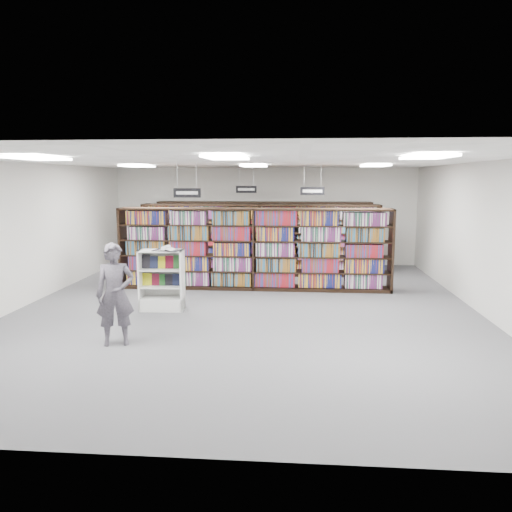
# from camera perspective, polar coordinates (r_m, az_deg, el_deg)

# --- Properties ---
(floor) EXTENTS (12.00, 12.00, 0.00)m
(floor) POSITION_cam_1_polar(r_m,az_deg,el_deg) (11.09, -1.10, -6.01)
(floor) COLOR #505055
(floor) RESTS_ON ground
(ceiling) EXTENTS (10.00, 12.00, 0.10)m
(ceiling) POSITION_cam_1_polar(r_m,az_deg,el_deg) (10.73, -1.15, 10.75)
(ceiling) COLOR white
(ceiling) RESTS_ON wall_back
(wall_back) EXTENTS (10.00, 0.10, 3.20)m
(wall_back) POSITION_cam_1_polar(r_m,az_deg,el_deg) (16.75, 0.94, 4.58)
(wall_back) COLOR silver
(wall_back) RESTS_ON ground
(wall_front) EXTENTS (10.00, 0.10, 3.20)m
(wall_front) POSITION_cam_1_polar(r_m,az_deg,el_deg) (4.95, -8.16, -5.76)
(wall_front) COLOR silver
(wall_front) RESTS_ON ground
(wall_left) EXTENTS (0.10, 12.00, 3.20)m
(wall_left) POSITION_cam_1_polar(r_m,az_deg,el_deg) (12.34, -24.92, 2.24)
(wall_left) COLOR silver
(wall_left) RESTS_ON ground
(wall_right) EXTENTS (0.10, 12.00, 3.20)m
(wall_right) POSITION_cam_1_polar(r_m,az_deg,el_deg) (11.43, 24.68, 1.79)
(wall_right) COLOR silver
(wall_right) RESTS_ON ground
(bookshelf_row_near) EXTENTS (7.00, 0.60, 2.10)m
(bookshelf_row_near) POSITION_cam_1_polar(r_m,az_deg,el_deg) (12.84, -0.22, 0.81)
(bookshelf_row_near) COLOR black
(bookshelf_row_near) RESTS_ON floor
(bookshelf_row_mid) EXTENTS (7.00, 0.60, 2.10)m
(bookshelf_row_mid) POSITION_cam_1_polar(r_m,az_deg,el_deg) (14.81, 0.43, 1.88)
(bookshelf_row_mid) COLOR black
(bookshelf_row_mid) RESTS_ON floor
(bookshelf_row_far) EXTENTS (7.00, 0.60, 2.10)m
(bookshelf_row_far) POSITION_cam_1_polar(r_m,az_deg,el_deg) (16.50, 0.87, 2.59)
(bookshelf_row_far) COLOR black
(bookshelf_row_far) RESTS_ON floor
(aisle_sign_left) EXTENTS (0.65, 0.02, 0.80)m
(aisle_sign_left) POSITION_cam_1_polar(r_m,az_deg,el_deg) (11.95, -7.88, 7.26)
(aisle_sign_left) COLOR #B2B2B7
(aisle_sign_left) RESTS_ON ceiling
(aisle_sign_right) EXTENTS (0.65, 0.02, 0.80)m
(aisle_sign_right) POSITION_cam_1_polar(r_m,az_deg,el_deg) (13.68, 6.46, 7.48)
(aisle_sign_right) COLOR #B2B2B7
(aisle_sign_right) RESTS_ON ceiling
(aisle_sign_center) EXTENTS (0.65, 0.02, 0.80)m
(aisle_sign_center) POSITION_cam_1_polar(r_m,az_deg,el_deg) (15.75, -1.12, 7.70)
(aisle_sign_center) COLOR #B2B2B7
(aisle_sign_center) RESTS_ON ceiling
(troffer_front_left) EXTENTS (0.60, 1.20, 0.04)m
(troffer_front_left) POSITION_cam_1_polar(r_m,az_deg,el_deg) (8.69, -23.76, 10.21)
(troffer_front_left) COLOR white
(troffer_front_left) RESTS_ON ceiling
(troffer_front_center) EXTENTS (0.60, 1.20, 0.04)m
(troffer_front_center) POSITION_cam_1_polar(r_m,az_deg,el_deg) (7.75, -3.44, 11.19)
(troffer_front_center) COLOR white
(troffer_front_center) RESTS_ON ceiling
(troffer_front_right) EXTENTS (0.60, 1.20, 0.04)m
(troffer_front_right) POSITION_cam_1_polar(r_m,az_deg,el_deg) (7.91, 19.03, 10.68)
(troffer_front_right) COLOR white
(troffer_front_right) RESTS_ON ceiling
(troffer_back_left) EXTENTS (0.60, 1.20, 0.04)m
(troffer_back_left) POSITION_cam_1_polar(r_m,az_deg,el_deg) (13.31, -13.41, 9.97)
(troffer_back_left) COLOR white
(troffer_back_left) RESTS_ON ceiling
(troffer_back_center) EXTENTS (0.60, 1.20, 0.04)m
(troffer_back_center) POSITION_cam_1_polar(r_m,az_deg,el_deg) (12.72, -0.23, 10.27)
(troffer_back_center) COLOR white
(troffer_back_center) RESTS_ON ceiling
(troffer_back_right) EXTENTS (0.60, 1.20, 0.04)m
(troffer_back_right) POSITION_cam_1_polar(r_m,az_deg,el_deg) (12.81, 13.47, 10.02)
(troffer_back_right) COLOR white
(troffer_back_right) RESTS_ON ceiling
(endcap_display) EXTENTS (0.97, 0.52, 1.32)m
(endcap_display) POSITION_cam_1_polar(r_m,az_deg,el_deg) (11.10, -10.65, -3.71)
(endcap_display) COLOR silver
(endcap_display) RESTS_ON floor
(open_book) EXTENTS (0.61, 0.42, 0.13)m
(open_book) POSITION_cam_1_polar(r_m,az_deg,el_deg) (10.81, -10.20, 0.79)
(open_book) COLOR black
(open_book) RESTS_ON endcap_display
(shopper) EXTENTS (0.74, 0.60, 1.77)m
(shopper) POSITION_cam_1_polar(r_m,az_deg,el_deg) (8.87, -15.79, -4.25)
(shopper) COLOR #544F5B
(shopper) RESTS_ON floor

